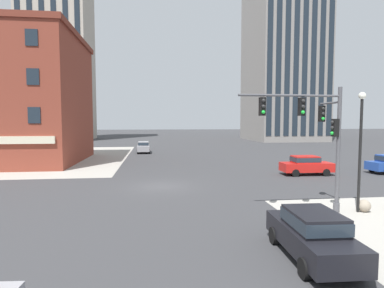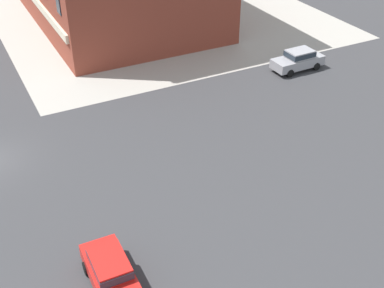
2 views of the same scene
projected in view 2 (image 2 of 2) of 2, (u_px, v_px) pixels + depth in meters
sidewalk_far_corner at (157, 14)px, 53.55m from camera, size 32.00×32.00×0.02m
car_main_southbound_far at (111, 273)px, 22.40m from camera, size 4.44×1.97×1.68m
car_cross_westbound at (298, 59)px, 41.54m from camera, size 1.97×4.44×1.68m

